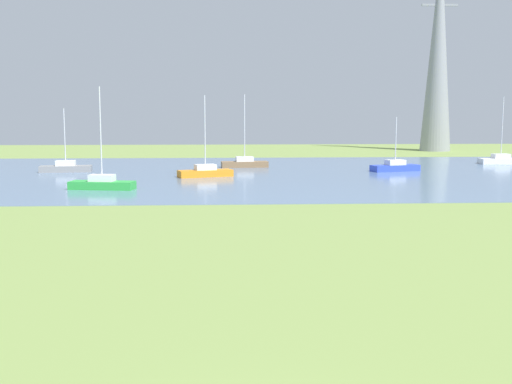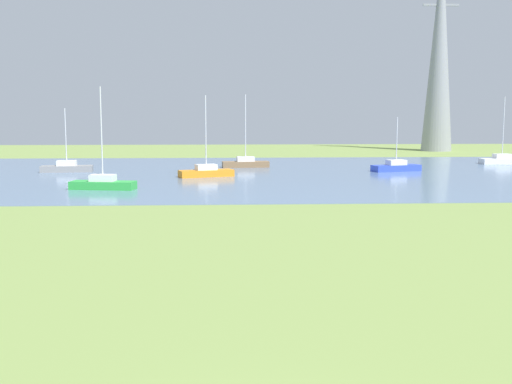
# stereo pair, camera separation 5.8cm
# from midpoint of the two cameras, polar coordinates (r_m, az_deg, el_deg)

# --- Properties ---
(ground_plane) EXTENTS (160.00, 160.00, 0.00)m
(ground_plane) POSITION_cam_midpoint_polar(r_m,az_deg,el_deg) (31.74, -1.93, -3.27)
(ground_plane) COLOR #7F994C
(water_surface) EXTENTS (140.00, 40.00, 0.02)m
(water_surface) POSITION_cam_midpoint_polar(r_m,az_deg,el_deg) (59.49, -2.37, 1.67)
(water_surface) COLOR #617DA0
(water_surface) RESTS_ON ground
(sailboat_brown) EXTENTS (4.92, 1.94, 7.47)m
(sailboat_brown) POSITION_cam_midpoint_polar(r_m,az_deg,el_deg) (65.93, -0.92, 2.63)
(sailboat_brown) COLOR brown
(sailboat_brown) RESTS_ON water_surface
(sailboat_blue) EXTENTS (5.03, 2.83, 5.20)m
(sailboat_blue) POSITION_cam_midpoint_polar(r_m,az_deg,el_deg) (63.09, 12.46, 2.22)
(sailboat_blue) COLOR blue
(sailboat_blue) RESTS_ON water_surface
(sailboat_green) EXTENTS (4.98, 2.29, 7.57)m
(sailboat_green) POSITION_cam_midpoint_polar(r_m,az_deg,el_deg) (48.66, -13.52, 0.77)
(sailboat_green) COLOR green
(sailboat_green) RESTS_ON water_surface
(sailboat_white) EXTENTS (4.90, 1.87, 7.36)m
(sailboat_white) POSITION_cam_midpoint_polar(r_m,az_deg,el_deg) (75.31, 21.19, 2.71)
(sailboat_white) COLOR white
(sailboat_white) RESTS_ON water_surface
(sailboat_gray) EXTENTS (4.93, 2.00, 6.04)m
(sailboat_gray) POSITION_cam_midpoint_polar(r_m,az_deg,el_deg) (63.42, -16.56, 2.13)
(sailboat_gray) COLOR gray
(sailboat_gray) RESTS_ON water_surface
(sailboat_orange) EXTENTS (5.03, 2.96, 7.15)m
(sailboat_orange) POSITION_cam_midpoint_polar(r_m,az_deg,el_deg) (56.54, -4.46, 1.83)
(sailboat_orange) COLOR orange
(sailboat_orange) RESTS_ON water_surface
(electricity_pylon) EXTENTS (6.40, 4.40, 29.80)m
(electricity_pylon) POSITION_cam_midpoint_polar(r_m,az_deg,el_deg) (97.44, 16.14, 12.35)
(electricity_pylon) COLOR gray
(electricity_pylon) RESTS_ON ground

